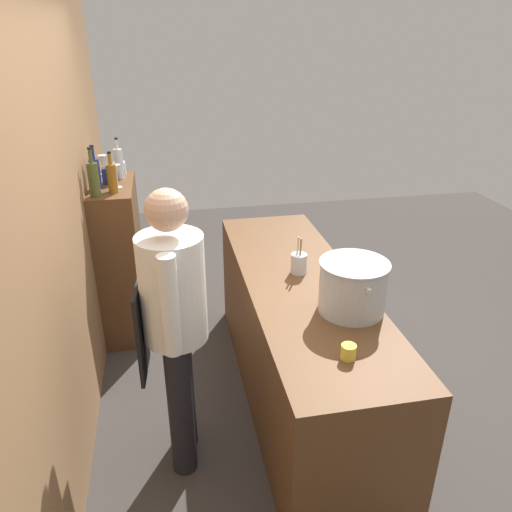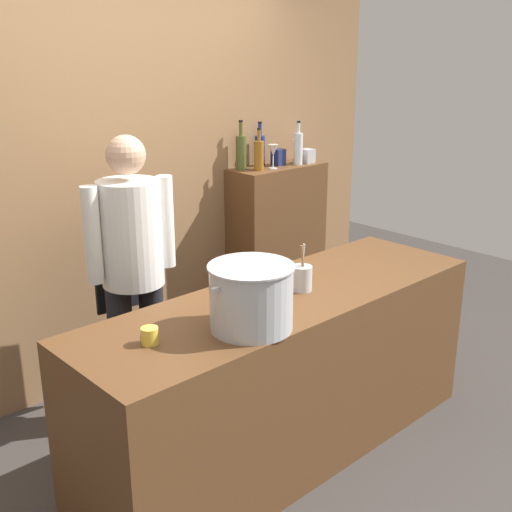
# 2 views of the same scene
# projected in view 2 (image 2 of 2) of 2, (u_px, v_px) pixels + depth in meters

# --- Properties ---
(ground_plane) EXTENTS (8.00, 8.00, 0.00)m
(ground_plane) POSITION_uv_depth(u_px,v_px,m) (283.00, 447.00, 3.49)
(ground_plane) COLOR #383330
(brick_back_panel) EXTENTS (4.40, 0.10, 3.00)m
(brick_back_panel) POSITION_uv_depth(u_px,v_px,m) (127.00, 146.00, 3.99)
(brick_back_panel) COLOR olive
(brick_back_panel) RESTS_ON ground_plane
(prep_counter) EXTENTS (2.31, 0.70, 0.90)m
(prep_counter) POSITION_uv_depth(u_px,v_px,m) (284.00, 374.00, 3.35)
(prep_counter) COLOR brown
(prep_counter) RESTS_ON ground_plane
(bar_cabinet) EXTENTS (0.76, 0.32, 1.26)m
(bar_cabinet) POSITION_uv_depth(u_px,v_px,m) (277.00, 248.00, 4.85)
(bar_cabinet) COLOR brown
(bar_cabinet) RESTS_ON ground_plane
(chef) EXTENTS (0.53, 0.37, 1.66)m
(chef) POSITION_uv_depth(u_px,v_px,m) (132.00, 262.00, 3.49)
(chef) COLOR black
(chef) RESTS_ON ground_plane
(stockpot_large) EXTENTS (0.44, 0.38, 0.29)m
(stockpot_large) POSITION_uv_depth(u_px,v_px,m) (251.00, 297.00, 2.78)
(stockpot_large) COLOR #B7BABF
(stockpot_large) RESTS_ON prep_counter
(utensil_crock) EXTENTS (0.10, 0.10, 0.24)m
(utensil_crock) POSITION_uv_depth(u_px,v_px,m) (302.00, 278.00, 3.25)
(utensil_crock) COLOR #B7BABF
(utensil_crock) RESTS_ON prep_counter
(butter_jar) EXTENTS (0.07, 0.07, 0.07)m
(butter_jar) POSITION_uv_depth(u_px,v_px,m) (149.00, 336.00, 2.67)
(butter_jar) COLOR yellow
(butter_jar) RESTS_ON prep_counter
(wine_bottle_amber) EXTENTS (0.07, 0.07, 0.30)m
(wine_bottle_amber) POSITION_uv_depth(u_px,v_px,m) (259.00, 155.00, 4.45)
(wine_bottle_amber) COLOR #8C5919
(wine_bottle_amber) RESTS_ON bar_cabinet
(wine_bottle_cobalt) EXTENTS (0.07, 0.07, 0.32)m
(wine_bottle_cobalt) POSITION_uv_depth(u_px,v_px,m) (260.00, 150.00, 4.62)
(wine_bottle_cobalt) COLOR navy
(wine_bottle_cobalt) RESTS_ON bar_cabinet
(wine_bottle_olive) EXTENTS (0.07, 0.07, 0.34)m
(wine_bottle_olive) POSITION_uv_depth(u_px,v_px,m) (241.00, 151.00, 4.48)
(wine_bottle_olive) COLOR #475123
(wine_bottle_olive) RESTS_ON bar_cabinet
(wine_bottle_clear) EXTENTS (0.07, 0.07, 0.32)m
(wine_bottle_clear) POSITION_uv_depth(u_px,v_px,m) (298.00, 148.00, 4.67)
(wine_bottle_clear) COLOR silver
(wine_bottle_clear) RESTS_ON bar_cabinet
(wine_glass_wide) EXTENTS (0.07, 0.07, 0.16)m
(wine_glass_wide) POSITION_uv_depth(u_px,v_px,m) (297.00, 146.00, 4.85)
(wine_glass_wide) COLOR silver
(wine_glass_wide) RESTS_ON bar_cabinet
(wine_glass_tall) EXTENTS (0.07, 0.07, 0.17)m
(wine_glass_tall) POSITION_uv_depth(u_px,v_px,m) (273.00, 151.00, 4.50)
(wine_glass_tall) COLOR silver
(wine_glass_tall) RESTS_ON bar_cabinet
(spice_tin_silver) EXTENTS (0.09, 0.09, 0.10)m
(spice_tin_silver) POSITION_uv_depth(u_px,v_px,m) (307.00, 156.00, 4.76)
(spice_tin_silver) COLOR #B2B2B7
(spice_tin_silver) RESTS_ON bar_cabinet
(spice_tin_navy) EXTENTS (0.08, 0.08, 0.12)m
(spice_tin_navy) POSITION_uv_depth(u_px,v_px,m) (278.00, 157.00, 4.66)
(spice_tin_navy) COLOR navy
(spice_tin_navy) RESTS_ON bar_cabinet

